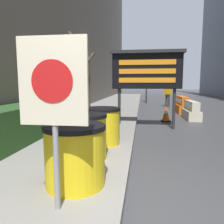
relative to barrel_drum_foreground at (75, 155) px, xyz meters
The scene contains 13 objects.
ground_plane 0.95m from the barrel_drum_foreground, 28.80° to the right, with size 120.00×120.00×0.00m, color #3F3F42.
hedge_strip 3.58m from the barrel_drum_foreground, 124.62° to the left, with size 0.90×7.27×0.84m.
bare_tree 7.86m from the barrel_drum_foreground, 103.69° to the left, with size 1.19×1.50×3.76m.
barrel_drum_foreground is the anchor object (origin of this frame).
barrel_drum_middle 1.05m from the barrel_drum_foreground, 98.37° to the left, with size 0.82×0.82×0.82m.
barrel_drum_back 2.07m from the barrel_drum_foreground, 90.32° to the left, with size 0.82×0.82×0.82m.
warning_sign 1.04m from the barrel_drum_foreground, 91.90° to the right, with size 0.72×0.08×1.82m.
message_board 4.92m from the barrel_drum_foreground, 77.69° to the left, with size 2.38×0.36×2.56m.
jersey_barrier_cream 7.49m from the barrel_drum_foreground, 66.76° to the left, with size 0.52×1.62×0.77m.
jersey_barrier_orange_far 9.66m from the barrel_drum_foreground, 72.20° to the left, with size 0.59×2.06×0.84m.
traffic_cone_near 6.37m from the barrel_drum_foreground, 73.35° to the left, with size 0.37×0.37×0.65m.
traffic_light_near_curb 14.72m from the barrel_drum_foreground, 85.29° to the left, with size 0.28×0.44×4.02m.
pedestrian_worker 12.19m from the barrel_drum_foreground, 78.00° to the left, with size 0.50×0.50×1.69m.
Camera 1 is at (0.19, -2.33, 1.48)m, focal length 35.00 mm.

